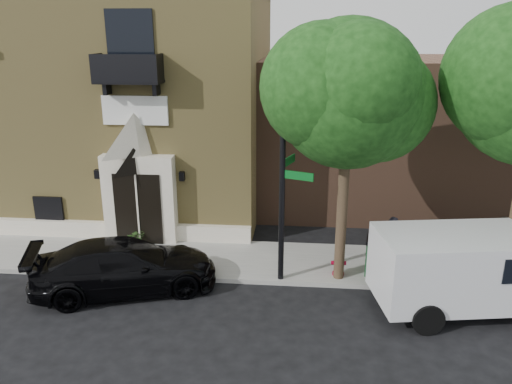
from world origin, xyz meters
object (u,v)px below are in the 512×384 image
cargo_van (486,268)px  street_sign (283,177)px  dumpster (395,256)px  pedestrian_far (502,238)px  pedestrian_near (391,240)px  black_sedan (125,266)px  fire_hydrant (339,263)px

cargo_van → street_sign: bearing=160.4°
cargo_van → dumpster: 2.78m
dumpster → pedestrian_far: size_ratio=1.30×
dumpster → street_sign: bearing=-158.9°
pedestrian_far → pedestrian_near: bearing=95.9°
cargo_van → pedestrian_far: (1.63, 3.14, -0.38)m
black_sedan → cargo_van: (10.35, -0.16, 0.50)m
fire_hydrant → pedestrian_far: pedestrian_far is taller
cargo_van → dumpster: cargo_van is taller
pedestrian_far → dumpster: bearing=106.1°
cargo_van → dumpster: size_ratio=3.00×
fire_hydrant → pedestrian_far: (5.53, 1.71, 0.36)m
cargo_van → pedestrian_near: 3.26m
street_sign → pedestrian_near: street_sign is taller
dumpster → pedestrian_near: bearing=103.0°
black_sedan → street_sign: street_sign is taller
cargo_van → pedestrian_far: size_ratio=3.91×
cargo_van → dumpster: bearing=132.3°
cargo_van → pedestrian_near: cargo_van is taller
fire_hydrant → dumpster: dumpster is taller
street_sign → fire_hydrant: 3.43m
black_sedan → pedestrian_near: bearing=-92.9°
black_sedan → street_sign: 5.45m
street_sign → cargo_van: bearing=9.9°
black_sedan → dumpster: black_sedan is taller
pedestrian_near → pedestrian_far: 3.86m
pedestrian_near → pedestrian_far: size_ratio=1.09×
fire_hydrant → black_sedan: bearing=-168.8°
pedestrian_near → pedestrian_far: pedestrian_near is taller
street_sign → pedestrian_far: street_sign is taller
pedestrian_near → pedestrian_far: bearing=163.7°
pedestrian_near → pedestrian_far: (3.79, 0.72, -0.07)m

